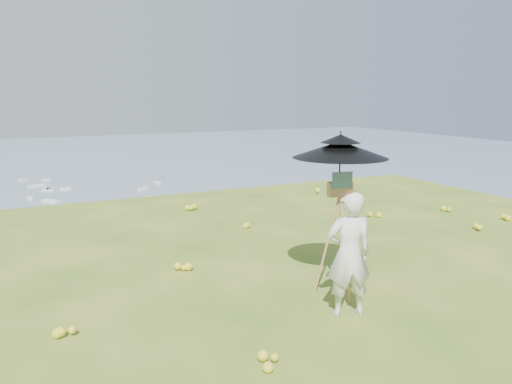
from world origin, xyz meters
TOP-DOWN VIEW (x-y plane):
  - ground at (0.00, 0.00)m, footprint 14.00×14.00m
  - shoreline_tier at (0.00, 75.00)m, footprint 170.00×28.00m
  - bay_water at (0.00, 240.00)m, footprint 700.00×700.00m
  - slope_trees at (0.00, 35.00)m, footprint 110.00×50.00m
  - harbor_town at (0.00, 75.00)m, footprint 110.00×22.00m
  - wildflowers at (0.00, 0.25)m, footprint 10.00×10.50m
  - painter at (-0.96, -1.18)m, footprint 0.64×0.51m
  - field_easel at (-0.72, -0.62)m, footprint 0.75×0.75m
  - sun_umbrella at (-0.71, -0.59)m, footprint 1.41×1.41m
  - painter_cap at (-0.96, -1.18)m, footprint 0.27×0.29m

SIDE VIEW (x-z plane):
  - shoreline_tier at x=0.00m, z-range -40.00..-32.00m
  - bay_water at x=0.00m, z-range -34.00..-34.00m
  - harbor_town at x=0.00m, z-range -32.00..-27.00m
  - slope_trees at x=0.00m, z-range -18.00..-12.00m
  - ground at x=0.00m, z-range 0.00..0.00m
  - wildflowers at x=0.00m, z-range 0.00..0.12m
  - painter at x=-0.96m, z-range 0.00..1.54m
  - field_easel at x=-0.72m, z-range 0.00..1.68m
  - painter_cap at x=-0.96m, z-range 1.45..1.55m
  - sun_umbrella at x=-0.71m, z-range 1.38..2.19m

